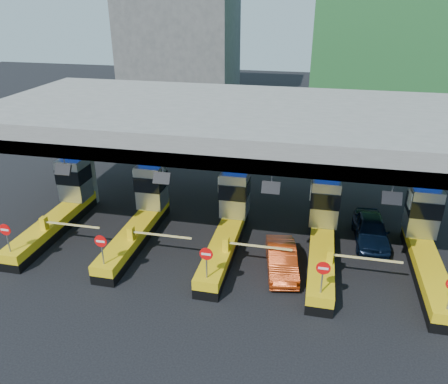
# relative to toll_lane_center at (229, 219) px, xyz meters

# --- Properties ---
(ground) EXTENTS (120.00, 120.00, 0.00)m
(ground) POSITION_rel_toll_lane_center_xyz_m (-0.00, -0.28, -1.40)
(ground) COLOR black
(ground) RESTS_ON ground
(toll_canopy) EXTENTS (28.00, 12.09, 7.00)m
(toll_canopy) POSITION_rel_toll_lane_center_xyz_m (-0.00, 2.59, 4.74)
(toll_canopy) COLOR slate
(toll_canopy) RESTS_ON ground
(toll_lane_far_left) EXTENTS (4.43, 8.00, 4.16)m
(toll_lane_far_left) POSITION_rel_toll_lane_center_xyz_m (-10.00, 0.00, 0.00)
(toll_lane_far_left) COLOR black
(toll_lane_far_left) RESTS_ON ground
(toll_lane_left) EXTENTS (4.43, 8.00, 4.16)m
(toll_lane_left) POSITION_rel_toll_lane_center_xyz_m (-5.00, 0.00, 0.00)
(toll_lane_left) COLOR black
(toll_lane_left) RESTS_ON ground
(toll_lane_center) EXTENTS (4.43, 8.00, 4.16)m
(toll_lane_center) POSITION_rel_toll_lane_center_xyz_m (0.00, 0.00, 0.00)
(toll_lane_center) COLOR black
(toll_lane_center) RESTS_ON ground
(toll_lane_right) EXTENTS (4.43, 8.00, 4.16)m
(toll_lane_right) POSITION_rel_toll_lane_center_xyz_m (5.00, 0.00, 0.00)
(toll_lane_right) COLOR black
(toll_lane_right) RESTS_ON ground
(toll_lane_far_right) EXTENTS (4.43, 8.00, 4.16)m
(toll_lane_far_right) POSITION_rel_toll_lane_center_xyz_m (10.00, 0.00, 0.00)
(toll_lane_far_right) COLOR black
(toll_lane_far_right) RESTS_ON ground
(bg_building_concrete) EXTENTS (14.00, 10.00, 18.00)m
(bg_building_concrete) POSITION_rel_toll_lane_center_xyz_m (-14.00, 35.72, 7.60)
(bg_building_concrete) COLOR #4C4C49
(bg_building_concrete) RESTS_ON ground
(van) EXTENTS (1.94, 4.45, 1.49)m
(van) POSITION_rel_toll_lane_center_xyz_m (7.63, 1.68, -0.65)
(van) COLOR black
(van) RESTS_ON ground
(red_car) EXTENTS (2.07, 4.16, 1.31)m
(red_car) POSITION_rel_toll_lane_center_xyz_m (3.10, -2.17, -0.74)
(red_car) COLOR #9D2E0C
(red_car) RESTS_ON ground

